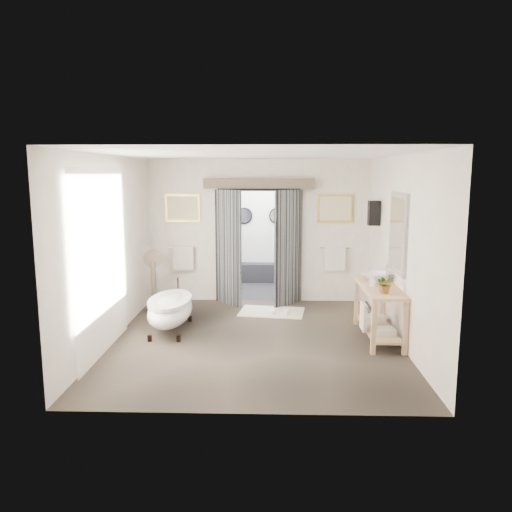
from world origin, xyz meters
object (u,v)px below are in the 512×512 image
Objects in this scene: vanity at (378,308)px; rug at (272,312)px; clawfoot_tub at (170,309)px; basin at (376,277)px.

vanity reaches higher than rug.
rug is (1.70, 1.19, -0.36)m from clawfoot_tub.
vanity is at bearing -4.91° from clawfoot_tub.
clawfoot_tub is at bearing -145.08° from rug.
basin is at bearing 0.90° from clawfoot_tub.
clawfoot_tub is 3.45m from basin.
basin reaches higher than rug.
vanity is (3.38, -0.29, 0.13)m from clawfoot_tub.
rug is 2.63× the size of basin.
vanity is 1.33× the size of rug.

